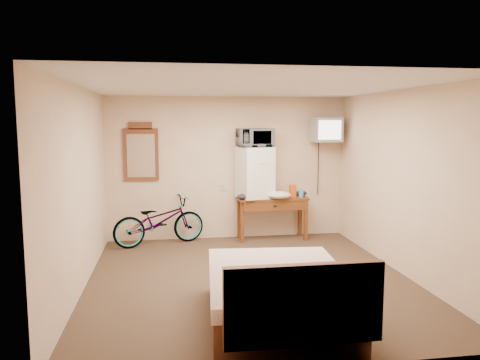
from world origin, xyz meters
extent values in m
plane|color=#453022|center=(0.00, 0.00, 0.00)|extent=(4.60, 4.60, 0.00)
plane|color=silver|center=(0.00, 0.00, 2.50)|extent=(4.60, 4.60, 0.00)
cube|color=beige|center=(0.00, 2.30, 1.25)|extent=(4.20, 0.04, 2.50)
cube|color=beige|center=(0.00, -2.30, 1.25)|extent=(4.20, 0.04, 2.50)
cube|color=beige|center=(-2.10, 0.00, 1.25)|extent=(0.04, 4.60, 2.50)
cube|color=beige|center=(2.10, 0.00, 1.25)|extent=(0.04, 4.60, 2.50)
cube|color=beige|center=(-0.08, 2.29, 0.92)|extent=(0.08, 0.01, 0.13)
cube|color=brown|center=(0.76, 2.04, 0.73)|extent=(1.24, 0.51, 0.04)
cube|color=brown|center=(0.20, 1.85, 0.35)|extent=(0.06, 0.06, 0.71)
cube|color=brown|center=(1.32, 1.85, 0.35)|extent=(0.06, 0.06, 0.71)
cube|color=brown|center=(0.20, 2.23, 0.35)|extent=(0.06, 0.06, 0.71)
cube|color=brown|center=(1.32, 2.23, 0.35)|extent=(0.06, 0.06, 0.71)
cube|color=brown|center=(0.76, 1.83, 0.63)|extent=(1.10, 0.08, 0.16)
cube|color=black|center=(0.76, 1.82, 0.63)|extent=(0.05, 0.02, 0.03)
cube|color=white|center=(0.45, 2.05, 1.19)|extent=(0.66, 0.64, 0.88)
cube|color=#969691|center=(0.45, 1.79, 1.37)|extent=(0.54, 0.01, 0.00)
cylinder|color=#969691|center=(0.26, 1.79, 1.14)|extent=(0.02, 0.02, 0.32)
imported|color=white|center=(0.45, 2.05, 1.79)|extent=(0.64, 0.49, 0.32)
cube|color=#D14F12|center=(1.13, 2.02, 0.86)|extent=(0.12, 0.08, 0.22)
cylinder|color=#44A6EA|center=(1.26, 1.96, 0.82)|extent=(0.08, 0.08, 0.14)
ellipsoid|color=silver|center=(0.84, 1.86, 0.81)|extent=(0.41, 0.32, 0.13)
ellipsoid|color=black|center=(0.24, 1.88, 0.80)|extent=(0.26, 0.20, 0.10)
ellipsoid|color=black|center=(1.30, 2.09, 0.80)|extent=(0.21, 0.17, 0.10)
cube|color=black|center=(1.71, 2.28, 1.83)|extent=(0.14, 0.02, 0.14)
cylinder|color=black|center=(1.71, 2.24, 1.83)|extent=(0.05, 0.30, 0.05)
cube|color=#969691|center=(1.71, 2.02, 1.93)|extent=(0.51, 0.43, 0.43)
cube|color=white|center=(1.71, 1.81, 1.93)|extent=(0.41, 0.03, 0.32)
cube|color=black|center=(1.71, 2.23, 1.93)|extent=(0.30, 0.03, 0.26)
cube|color=brown|center=(-1.49, 2.27, 1.51)|extent=(0.59, 0.04, 0.90)
cube|color=brown|center=(-1.49, 2.27, 2.00)|extent=(0.39, 0.04, 0.13)
cube|color=white|center=(-1.49, 2.25, 1.49)|extent=(0.47, 0.01, 0.74)
imported|color=black|center=(-1.20, 1.95, 0.41)|extent=(1.65, 1.00, 0.82)
cube|color=brown|center=(0.07, -1.30, 0.20)|extent=(1.51, 1.93, 0.40)
cube|color=#F4E1BD|center=(0.07, -1.30, 0.45)|extent=(1.55, 1.97, 0.14)
cube|color=brown|center=(0.07, -2.26, 0.55)|extent=(1.37, 0.08, 0.70)
ellipsoid|color=white|center=(-0.25, -1.95, 0.58)|extent=(0.57, 0.35, 0.20)
ellipsoid|color=white|center=(0.39, -1.95, 0.58)|extent=(0.57, 0.35, 0.20)
camera|label=1|loc=(-1.03, -5.87, 2.07)|focal=35.00mm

